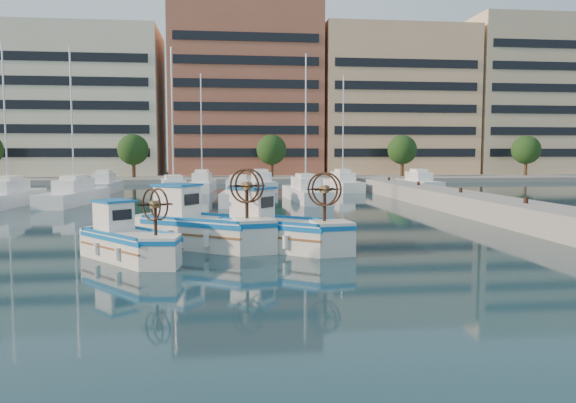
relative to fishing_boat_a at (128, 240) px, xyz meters
The scene contains 7 objects.
ground 6.09m from the fishing_boat_a, ahead, with size 300.00×300.00×0.00m, color #1B3D47.
quay 20.97m from the fishing_boat_a, 25.22° to the left, with size 3.00×60.00×1.20m, color gray.
waterfront 68.50m from the fishing_boat_a, 77.02° to the left, with size 180.00×40.00×25.60m.
yacht_marina 28.74m from the fishing_boat_a, 83.17° to the left, with size 37.80×22.95×11.50m.
fishing_boat_a is the anchor object (origin of this frame).
fishing_boat_b 3.45m from the fishing_boat_a, 43.78° to the left, with size 5.22×4.55×3.22m.
fishing_boat_c 5.72m from the fishing_boat_a, 16.46° to the left, with size 4.97×4.45×3.09m.
Camera 1 is at (-2.63, -21.25, 3.82)m, focal length 35.00 mm.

